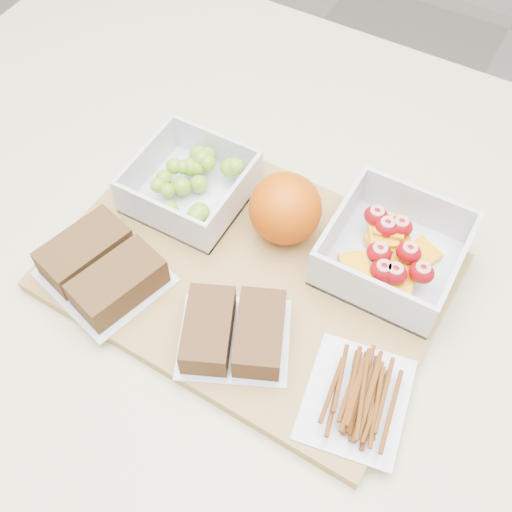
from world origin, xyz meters
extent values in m
plane|color=gray|center=(0.00, 0.00, 0.00)|extent=(4.00, 4.00, 0.00)
cube|color=beige|center=(0.00, 0.00, 0.45)|extent=(1.20, 0.90, 0.90)
cube|color=#A58144|center=(-0.02, -0.02, 0.91)|extent=(0.43, 0.31, 0.02)
cube|color=silver|center=(-0.13, 0.03, 0.92)|extent=(0.13, 0.13, 0.00)
cube|color=silver|center=(-0.13, 0.10, 0.94)|extent=(0.13, 0.00, 0.05)
cube|color=silver|center=(-0.13, -0.03, 0.94)|extent=(0.13, 0.00, 0.05)
cube|color=silver|center=(-0.07, 0.03, 0.94)|extent=(0.00, 0.12, 0.05)
cube|color=silver|center=(-0.19, 0.03, 0.94)|extent=(0.00, 0.12, 0.05)
sphere|color=#6DA421|center=(-0.14, 0.03, 0.94)|extent=(0.02, 0.02, 0.02)
sphere|color=#6DA421|center=(-0.16, 0.02, 0.95)|extent=(0.02, 0.02, 0.02)
sphere|color=#6DA421|center=(-0.13, 0.07, 0.95)|extent=(0.02, 0.02, 0.02)
sphere|color=#6DA421|center=(-0.12, 0.04, 0.93)|extent=(0.02, 0.02, 0.02)
sphere|color=#6DA421|center=(-0.16, 0.04, 0.95)|extent=(0.02, 0.02, 0.02)
sphere|color=#6DA421|center=(-0.14, 0.03, 0.94)|extent=(0.02, 0.02, 0.02)
sphere|color=#6DA421|center=(-0.15, 0.05, 0.95)|extent=(0.02, 0.02, 0.02)
sphere|color=#6DA421|center=(-0.09, 0.00, 0.95)|extent=(0.02, 0.02, 0.02)
sphere|color=#6DA421|center=(-0.10, 0.07, 0.95)|extent=(0.02, 0.02, 0.02)
sphere|color=#6DA421|center=(-0.13, 0.07, 0.95)|extent=(0.02, 0.02, 0.02)
sphere|color=#6DA421|center=(-0.16, 0.01, 0.95)|extent=(0.02, 0.02, 0.02)
sphere|color=#6DA421|center=(-0.09, 0.08, 0.95)|extent=(0.02, 0.02, 0.02)
sphere|color=#6DA421|center=(-0.13, -0.01, 0.94)|extent=(0.02, 0.02, 0.02)
sphere|color=#6DA421|center=(-0.14, 0.06, 0.94)|extent=(0.02, 0.02, 0.02)
sphere|color=#6DA421|center=(-0.14, 0.05, 0.94)|extent=(0.02, 0.02, 0.02)
sphere|color=#6DA421|center=(-0.13, 0.08, 0.95)|extent=(0.02, 0.02, 0.02)
sphere|color=#6DA421|center=(-0.09, -0.01, 0.95)|extent=(0.02, 0.02, 0.02)
sphere|color=#6DA421|center=(-0.09, 0.00, 0.93)|extent=(0.02, 0.02, 0.02)
sphere|color=#6DA421|center=(-0.13, 0.06, 0.94)|extent=(0.02, 0.02, 0.02)
sphere|color=#6DA421|center=(-0.15, 0.01, 0.94)|extent=(0.02, 0.02, 0.02)
sphere|color=#6DA421|center=(-0.15, 0.08, 0.94)|extent=(0.02, 0.02, 0.02)
cube|color=silver|center=(0.12, 0.06, 0.92)|extent=(0.14, 0.14, 0.01)
cube|color=silver|center=(0.12, 0.13, 0.95)|extent=(0.14, 0.01, 0.06)
cube|color=silver|center=(0.12, -0.01, 0.95)|extent=(0.14, 0.01, 0.06)
cube|color=silver|center=(0.19, 0.06, 0.95)|extent=(0.01, 0.13, 0.06)
cube|color=silver|center=(0.05, 0.06, 0.95)|extent=(0.01, 0.13, 0.06)
cube|color=orange|center=(0.12, 0.04, 0.93)|extent=(0.04, 0.05, 0.01)
cube|color=orange|center=(0.11, 0.09, 0.93)|extent=(0.05, 0.06, 0.01)
cube|color=orange|center=(0.13, 0.07, 0.93)|extent=(0.05, 0.05, 0.01)
cube|color=orange|center=(0.14, 0.08, 0.93)|extent=(0.05, 0.05, 0.01)
cube|color=orange|center=(0.10, 0.08, 0.94)|extent=(0.05, 0.05, 0.01)
cube|color=orange|center=(0.10, 0.08, 0.95)|extent=(0.04, 0.04, 0.01)
cube|color=orange|center=(0.09, 0.02, 0.94)|extent=(0.05, 0.05, 0.01)
cube|color=orange|center=(0.14, 0.03, 0.94)|extent=(0.04, 0.04, 0.01)
cube|color=orange|center=(0.10, 0.07, 0.93)|extent=(0.05, 0.04, 0.01)
ellipsoid|color=#9A0711|center=(0.13, 0.06, 0.95)|extent=(0.03, 0.02, 0.02)
ellipsoid|color=#9A0711|center=(0.13, 0.03, 0.95)|extent=(0.03, 0.02, 0.02)
ellipsoid|color=#9A0711|center=(0.08, 0.09, 0.95)|extent=(0.03, 0.02, 0.02)
ellipsoid|color=#9A0711|center=(0.16, 0.04, 0.95)|extent=(0.03, 0.02, 0.02)
ellipsoid|color=#9A0711|center=(0.10, 0.08, 0.95)|extent=(0.03, 0.02, 0.02)
ellipsoid|color=#9A0711|center=(0.12, 0.03, 0.95)|extent=(0.03, 0.02, 0.02)
ellipsoid|color=#9A0711|center=(0.11, 0.04, 0.95)|extent=(0.03, 0.02, 0.02)
ellipsoid|color=#9A0711|center=(0.11, 0.09, 0.95)|extent=(0.03, 0.02, 0.02)
sphere|color=#C34B04|center=(-0.01, 0.04, 0.96)|extent=(0.08, 0.08, 0.08)
cube|color=silver|center=(-0.15, -0.11, 0.92)|extent=(0.15, 0.14, 0.00)
cube|color=#53371C|center=(-0.18, -0.10, 0.94)|extent=(0.08, 0.11, 0.04)
cube|color=#53371C|center=(-0.12, -0.12, 0.94)|extent=(0.08, 0.11, 0.04)
cube|color=silver|center=(0.01, -0.11, 0.92)|extent=(0.15, 0.14, 0.00)
cube|color=brown|center=(-0.01, -0.12, 0.93)|extent=(0.08, 0.10, 0.03)
cube|color=brown|center=(0.04, -0.10, 0.93)|extent=(0.08, 0.10, 0.03)
cube|color=silver|center=(0.15, -0.10, 0.92)|extent=(0.12, 0.14, 0.00)
camera|label=1|loc=(0.18, -0.36, 1.52)|focal=45.00mm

